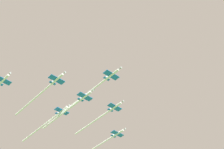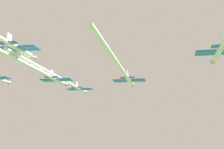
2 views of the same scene
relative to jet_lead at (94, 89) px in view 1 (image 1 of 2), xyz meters
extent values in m
cylinder|color=white|center=(3.41, -13.11, 0.00)|extent=(3.26, 8.81, 1.08)
cone|color=#9EA3AD|center=(4.76, -18.33, 0.00)|extent=(1.48, 2.16, 1.02)
cube|color=blue|center=(3.28, -12.63, -0.05)|extent=(8.38, 5.01, 0.18)
cube|color=blue|center=(2.43, -9.37, 0.00)|extent=(3.57, 2.17, 0.18)
cube|color=white|center=(2.45, -9.44, 0.88)|extent=(0.55, 1.56, 1.77)
cylinder|color=white|center=(-2.73, 10.49, 0.00)|extent=(10.77, 38.84, 0.76)
cylinder|color=white|center=(16.32, 8.88, 0.61)|extent=(3.26, 8.81, 1.08)
cone|color=#9EA3AD|center=(17.68, 3.66, 0.61)|extent=(1.48, 2.16, 1.02)
cube|color=blue|center=(16.20, 9.36, 0.56)|extent=(8.38, 5.01, 0.18)
cube|color=blue|center=(15.35, 12.62, 0.61)|extent=(3.57, 2.17, 0.18)
cube|color=white|center=(15.37, 12.55, 1.49)|extent=(0.55, 1.56, 1.77)
cylinder|color=white|center=(11.50, 27.43, 0.61)|extent=(8.15, 28.74, 0.76)
cylinder|color=white|center=(-18.58, -0.19, -1.27)|extent=(3.26, 8.81, 1.08)
cone|color=#9EA3AD|center=(-17.23, -5.41, -1.27)|extent=(1.48, 2.16, 1.02)
cube|color=blue|center=(-18.71, 0.29, -1.32)|extent=(8.38, 5.01, 0.18)
cube|color=blue|center=(-19.55, 3.55, -1.27)|extent=(3.57, 2.17, 0.18)
cube|color=white|center=(-19.53, 3.48, -0.39)|extent=(0.55, 1.56, 1.77)
cylinder|color=white|center=(-23.88, 20.21, -1.27)|extent=(9.11, 32.45, 0.76)
cylinder|color=white|center=(-1.58, 6.09, -0.82)|extent=(3.26, 8.81, 1.08)
cone|color=#9EA3AD|center=(-0.23, 0.87, -0.82)|extent=(1.48, 2.16, 1.02)
cube|color=blue|center=(-1.71, 6.57, -0.87)|extent=(8.38, 5.01, 0.18)
cube|color=blue|center=(-2.55, 9.83, -0.82)|extent=(3.57, 2.17, 0.18)
cube|color=white|center=(-2.53, 9.76, 0.06)|extent=(0.55, 1.56, 1.77)
cylinder|color=white|center=(-6.86, 26.39, -0.82)|extent=(9.06, 32.25, 0.76)
cylinder|color=white|center=(29.24, 30.87, 0.94)|extent=(3.26, 8.81, 1.08)
cone|color=#9EA3AD|center=(30.60, 25.65, 0.94)|extent=(1.48, 2.16, 1.02)
cube|color=blue|center=(29.12, 31.35, 0.89)|extent=(8.38, 5.01, 0.18)
cube|color=blue|center=(28.27, 34.61, 0.94)|extent=(3.57, 2.17, 0.18)
cube|color=white|center=(28.29, 34.53, 1.82)|extent=(0.55, 1.56, 1.77)
cylinder|color=white|center=(-40.57, 12.73, -0.30)|extent=(3.26, 8.81, 1.08)
cone|color=#9EA3AD|center=(-39.22, 7.51, -0.30)|extent=(1.48, 2.16, 1.02)
cube|color=blue|center=(-40.70, 13.20, -0.34)|extent=(8.38, 5.01, 0.18)
cube|color=blue|center=(-41.54, 16.47, -0.30)|extent=(3.57, 2.17, 0.18)
cube|color=white|center=(-41.52, 16.39, 0.59)|extent=(0.55, 1.56, 1.77)
cylinder|color=white|center=(-6.57, 25.29, 1.31)|extent=(3.26, 8.81, 1.08)
cone|color=#9EA3AD|center=(-5.22, 20.07, 1.31)|extent=(1.48, 2.16, 1.02)
cube|color=blue|center=(-6.69, 25.77, 1.26)|extent=(8.38, 5.01, 0.18)
cube|color=blue|center=(-7.54, 29.03, 1.31)|extent=(3.57, 2.17, 0.18)
cube|color=white|center=(-7.52, 28.95, 2.19)|extent=(0.55, 1.56, 1.77)
cylinder|color=white|center=(-12.16, 46.82, 1.31)|extent=(9.70, 34.70, 0.76)
camera|label=1|loc=(-53.13, -125.68, -113.95)|focal=58.88mm
camera|label=2|loc=(-45.02, 65.72, -14.89)|focal=47.20mm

